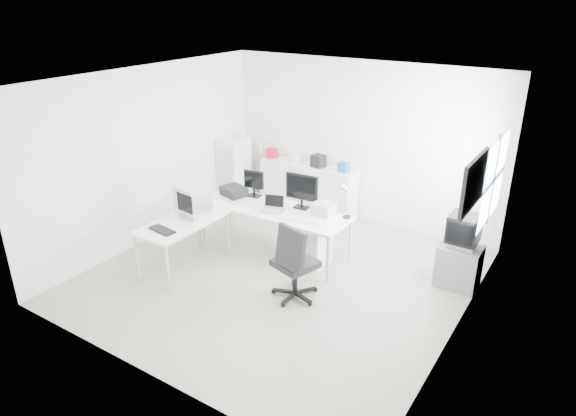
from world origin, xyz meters
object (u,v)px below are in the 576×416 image
Objects in this scene: office_chair at (295,260)px; crt_monitor at (193,200)px; inkjet_printer at (234,191)px; lcd_monitor_small at (254,184)px; laser_printer at (324,209)px; side_desk at (184,244)px; tv_cabinet at (459,266)px; drawer_pedestal at (314,245)px; crt_tv at (464,231)px; sideboard at (308,189)px; laptop at (273,205)px; filing_cabinet at (234,171)px; main_desk at (274,230)px; lcd_monitor_large at (302,191)px.

crt_monitor is at bearing -164.69° from office_chair.
inkjet_printer is 0.93× the size of lcd_monitor_small.
laser_printer is (1.30, -0.03, -0.13)m from lcd_monitor_small.
side_desk is at bearing -137.62° from laser_printer.
side_desk is 2.29× the size of tv_cabinet.
office_chair is 1.85× the size of tv_cabinet.
drawer_pedestal is 1.39× the size of lcd_monitor_small.
crt_tv is (3.57, 1.67, 0.46)m from side_desk.
sideboard is at bearing 80.34° from side_desk.
laser_printer is at bearing 39.52° from side_desk.
lcd_monitor_small is at bearing 170.91° from drawer_pedestal.
office_chair reaches higher than drawer_pedestal.
crt_tv reaches higher than laptop.
crt_monitor is 3.84m from crt_tv.
inkjet_printer reaches higher than tv_cabinet.
filing_cabinet is (-1.23, 1.02, -0.32)m from lcd_monitor_small.
lcd_monitor_small is 3.35m from tv_cabinet.
office_chair is (0.91, -0.81, -0.29)m from laptop.
tv_cabinet is (1.75, 1.48, -0.26)m from office_chair.
lcd_monitor_small is 0.91× the size of crt_monitor.
filing_cabinet is (-4.50, 0.70, -0.19)m from crt_tv.
laptop is at bearing -167.01° from drawer_pedestal.
lcd_monitor_small is 1.30× the size of laptop.
office_chair is at bearing -62.59° from sideboard.
crt_tv is (2.72, 0.57, 0.46)m from main_desk.
lcd_monitor_large reaches higher than drawer_pedestal.
sideboard reaches higher than drawer_pedestal.
crt_tv reaches higher than drawer_pedestal.
drawer_pedestal is 1.50× the size of inkjet_printer.
crt_monitor is (-0.90, -0.75, 0.13)m from laptop.
side_desk is 2.33× the size of drawer_pedestal.
crt_tv is at bearing -2.43° from lcd_monitor_small.
crt_tv is at bearing 0.00° from tv_cabinet.
drawer_pedestal is 1.93× the size of laser_printer.
lcd_monitor_large is at bearing 35.54° from main_desk.
lcd_monitor_large reaches higher than tv_cabinet.
laptop reaches higher than tv_cabinet.
lcd_monitor_large reaches higher than crt_tv.
crt_tv is at bearing 12.92° from laser_printer.
office_chair is at bearing -139.90° from tv_cabinet.
sideboard is at bearing 91.16° from inkjet_printer.
lcd_monitor_large is (0.90, 0.00, 0.06)m from lcd_monitor_small.
lcd_monitor_large is at bearing 178.57° from laser_printer.
crt_tv is 0.27× the size of sideboard.
sideboard is (-3.09, 1.11, -0.38)m from crt_tv.
lcd_monitor_small reaches higher than side_desk.
main_desk is 3.93× the size of tv_cabinet.
laser_printer is at bearing 22.14° from inkjet_printer.
office_chair reaches higher than sideboard.
filing_cabinet reaches higher than crt_tv.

